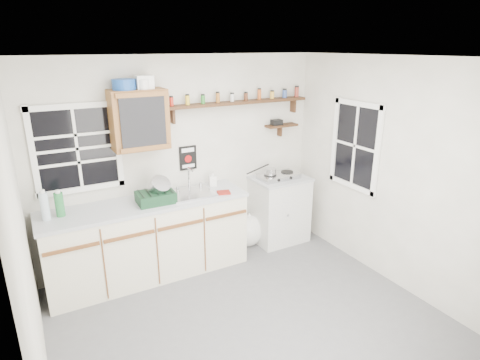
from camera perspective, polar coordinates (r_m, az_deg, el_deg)
name	(u,v)px	position (r m, az deg, el deg)	size (l,w,h in m)	color
room	(250,203)	(3.59, 1.39, -3.34)	(3.64, 3.24, 2.54)	#555558
main_cabinet	(149,239)	(4.81, -12.80, -8.17)	(2.31, 0.63, 0.92)	beige
right_cabinet	(279,209)	(5.55, 5.58, -4.11)	(0.73, 0.57, 0.91)	beige
sink	(190,193)	(4.78, -7.06, -1.85)	(0.52, 0.44, 0.29)	#B3B3B8
upper_cabinet	(139,120)	(4.53, -14.14, 8.31)	(0.60, 0.32, 0.65)	brown
upper_cabinet_clutter	(133,84)	(4.47, -14.98, 13.10)	(0.43, 0.24, 0.14)	#17469A
spice_shelf	(240,102)	(5.06, 0.05, 11.08)	(1.91, 0.18, 0.35)	black
secondary_shelf	(280,125)	(5.44, 5.70, 7.78)	(0.45, 0.16, 0.24)	black
warning_sign	(188,158)	(4.96, -7.41, 3.13)	(0.22, 0.02, 0.30)	black
window_back	(77,149)	(4.60, -22.16, 4.14)	(0.93, 0.03, 0.98)	black
window_right	(355,146)	(5.01, 16.08, 4.70)	(0.03, 0.78, 1.08)	black
water_bottles	(52,205)	(4.48, -25.17, -3.25)	(0.22, 0.12, 0.32)	silver
dish_rack	(157,194)	(4.57, -11.75, -1.94)	(0.42, 0.32, 0.31)	#10321B
soap_bottle	(213,178)	(5.00, -3.90, 0.23)	(0.09, 0.09, 0.19)	white
rag	(224,192)	(4.77, -2.34, -1.79)	(0.15, 0.13, 0.02)	maroon
hotplate	(279,176)	(5.34, 5.52, 0.59)	(0.54, 0.30, 0.08)	#B3B3B8
saucepan	(270,172)	(5.25, 4.25, 1.20)	(0.36, 0.23, 0.16)	#B3B3B8
trash_bag	(248,230)	(5.49, 1.14, -7.16)	(0.42, 0.38, 0.48)	white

